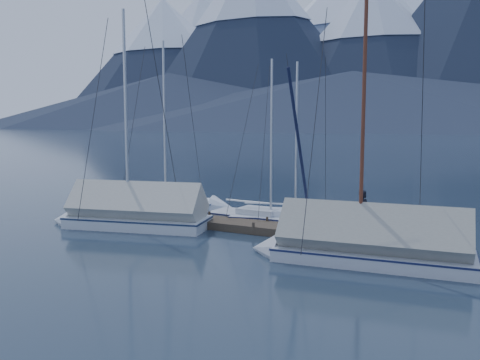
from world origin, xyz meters
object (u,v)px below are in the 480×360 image
sailboat_open_right (305,221)px  person (363,213)px  sailboat_open_left (175,205)px  sailboat_covered_far (125,216)px  sailboat_open_mid (279,221)px  sailboat_covered_near (355,247)px

sailboat_open_right → person: sailboat_open_right is taller
sailboat_open_left → sailboat_covered_far: (0.83, -5.08, 0.34)m
sailboat_open_mid → sailboat_covered_near: sailboat_covered_near is taller
sailboat_open_right → sailboat_covered_near: sailboat_covered_near is taller
person → sailboat_open_left: bearing=95.0°
sailboat_open_right → person: 4.28m
sailboat_open_left → sailboat_covered_near: sailboat_open_left is taller
sailboat_covered_near → sailboat_covered_far: bearing=175.7°
sailboat_open_mid → sailboat_covered_far: 7.04m
sailboat_open_right → sailboat_open_mid: bearing=-151.6°
sailboat_covered_near → person: bearing=98.4°
sailboat_covered_near → person: (-0.38, 2.61, 0.74)m
sailboat_covered_far → person: 10.50m
sailboat_open_right → person: bearing=-36.9°
sailboat_open_mid → person: bearing=-23.9°
sailboat_covered_near → sailboat_covered_far: (-10.70, 0.81, 0.02)m
sailboat_open_left → sailboat_covered_far: sailboat_covered_far is taller
sailboat_open_left → person: size_ratio=5.60×
person → sailboat_covered_far: bearing=121.3°
sailboat_open_left → sailboat_covered_far: bearing=-80.7°
sailboat_open_right → person: (3.31, -2.49, 1.08)m
sailboat_open_left → sailboat_open_mid: bearing=-11.3°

